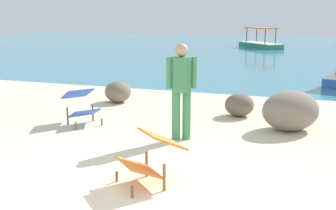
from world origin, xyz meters
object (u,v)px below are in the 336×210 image
object	(u,v)px
deck_chair_near	(151,155)
deck_chair_far	(81,104)
person_standing	(181,84)
boat_green	(260,43)

from	to	relation	value
deck_chair_near	deck_chair_far	size ratio (longest dim) A/B	0.99
person_standing	boat_green	bearing A→B (deg)	-20.30
deck_chair_near	person_standing	bearing A→B (deg)	-129.26
deck_chair_far	boat_green	xyz separation A→B (m)	(0.64, 20.96, -0.13)
deck_chair_near	deck_chair_far	xyz separation A→B (m)	(-2.39, 2.30, 0.00)
deck_chair_far	boat_green	distance (m)	20.97
deck_chair_near	deck_chair_far	distance (m)	3.32
boat_green	deck_chair_near	bearing A→B (deg)	-36.43
deck_chair_near	boat_green	world-z (taller)	boat_green
deck_chair_near	boat_green	bearing A→B (deg)	-132.15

